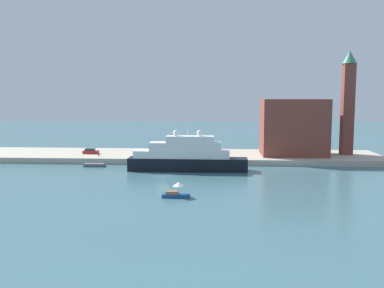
{
  "coord_description": "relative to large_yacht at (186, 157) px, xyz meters",
  "views": [
    {
      "loc": [
        12.07,
        -87.38,
        17.0
      ],
      "look_at": [
        5.9,
        6.0,
        6.44
      ],
      "focal_mm": 39.61,
      "sensor_mm": 36.0,
      "label": 1
    }
  ],
  "objects": [
    {
      "name": "large_yacht",
      "position": [
        0.0,
        0.0,
        0.0
      ],
      "size": [
        27.23,
        4.64,
        11.3
      ],
      "color": "black",
      "rests_on": "ground"
    },
    {
      "name": "parked_car",
      "position": [
        -27.44,
        16.44,
        -1.13
      ],
      "size": [
        4.16,
        1.84,
        1.44
      ],
      "color": "#B21E1E",
      "rests_on": "quay_dock"
    },
    {
      "name": "harbor_building",
      "position": [
        27.18,
        17.76,
        5.66
      ],
      "size": [
        16.78,
        12.13,
        14.83
      ],
      "primitive_type": "cube",
      "color": "brown",
      "rests_on": "quay_dock"
    },
    {
      "name": "mooring_bollard",
      "position": [
        -0.34,
        9.4,
        -1.35
      ],
      "size": [
        0.48,
        0.48,
        0.81
      ],
      "primitive_type": "cylinder",
      "color": "black",
      "rests_on": "quay_dock"
    },
    {
      "name": "quay_dock",
      "position": [
        -4.39,
        18.42,
        -2.47
      ],
      "size": [
        110.0,
        21.63,
        1.44
      ],
      "primitive_type": "cube",
      "color": "#B7AD99",
      "rests_on": "ground"
    },
    {
      "name": "person_figure",
      "position": [
        -24.06,
        12.36,
        -1.02
      ],
      "size": [
        0.36,
        0.36,
        1.6
      ],
      "color": "maroon",
      "rests_on": "quay_dock"
    },
    {
      "name": "work_barge",
      "position": [
        -22.78,
        4.15,
        -2.82
      ],
      "size": [
        4.98,
        1.84,
        0.75
      ],
      "primitive_type": "cube",
      "color": "#595966",
      "rests_on": "ground"
    },
    {
      "name": "small_motorboat",
      "position": [
        0.38,
        -26.02,
        -2.17
      ],
      "size": [
        4.7,
        1.95,
        2.64
      ],
      "color": "navy",
      "rests_on": "ground"
    },
    {
      "name": "bell_tower",
      "position": [
        41.61,
        19.73,
        12.95
      ],
      "size": [
        3.83,
        3.83,
        27.52
      ],
      "color": "brown",
      "rests_on": "quay_dock"
    },
    {
      "name": "ground",
      "position": [
        -4.39,
        -8.39,
        -3.19
      ],
      "size": [
        400.0,
        400.0,
        0.0
      ],
      "primitive_type": "plane",
      "color": "#3D6670"
    }
  ]
}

